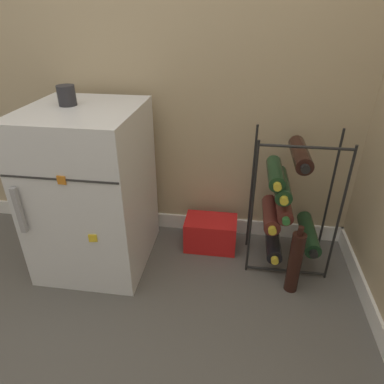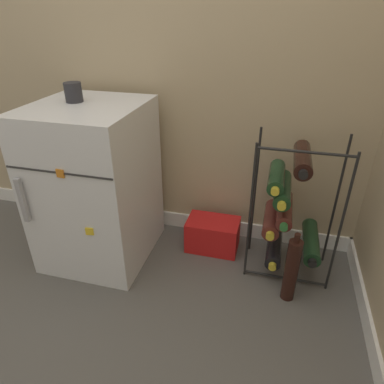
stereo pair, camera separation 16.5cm
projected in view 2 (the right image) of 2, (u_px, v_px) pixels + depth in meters
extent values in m
plane|color=#56544F|center=(179.00, 292.00, 1.62)|extent=(14.00, 14.00, 0.00)
cube|color=white|center=(205.00, 224.00, 2.05)|extent=(6.64, 0.01, 0.09)
cube|color=silver|center=(96.00, 185.00, 1.72)|extent=(0.51, 0.54, 0.81)
cube|color=#2D2D2D|center=(57.00, 173.00, 1.40)|extent=(0.50, 0.00, 0.01)
cube|color=#9E9EA3|center=(23.00, 200.00, 1.50)|extent=(0.02, 0.02, 0.21)
cube|color=orange|center=(60.00, 174.00, 1.39)|extent=(0.04, 0.01, 0.04)
cube|color=yellow|center=(90.00, 231.00, 1.50)|extent=(0.04, 0.01, 0.04)
cylinder|color=black|center=(250.00, 215.00, 1.57)|extent=(0.01, 0.01, 0.70)
cylinder|color=black|center=(340.00, 228.00, 1.48)|extent=(0.01, 0.01, 0.70)
cylinder|color=black|center=(255.00, 194.00, 1.75)|extent=(0.01, 0.01, 0.70)
cylinder|color=black|center=(336.00, 204.00, 1.66)|extent=(0.01, 0.01, 0.70)
cylinder|color=black|center=(284.00, 278.00, 1.68)|extent=(0.39, 0.01, 0.01)
cylinder|color=black|center=(306.00, 152.00, 1.36)|extent=(0.39, 0.01, 0.01)
cylinder|color=black|center=(274.00, 247.00, 1.74)|extent=(0.08, 0.28, 0.08)
cylinder|color=gold|center=(272.00, 267.00, 1.61)|extent=(0.04, 0.02, 0.04)
cylinder|color=#19381E|center=(311.00, 242.00, 1.67)|extent=(0.08, 0.30, 0.08)
cylinder|color=black|center=(312.00, 263.00, 1.53)|extent=(0.04, 0.02, 0.04)
cylinder|color=#56231E|center=(272.00, 219.00, 1.67)|extent=(0.08, 0.26, 0.08)
cylinder|color=gold|center=(270.00, 236.00, 1.55)|extent=(0.04, 0.02, 0.04)
cylinder|color=#56231E|center=(285.00, 209.00, 1.62)|extent=(0.07, 0.28, 0.07)
cylinder|color=#2D7033|center=(284.00, 227.00, 1.49)|extent=(0.04, 0.02, 0.04)
cylinder|color=#19381E|center=(283.00, 189.00, 1.58)|extent=(0.08, 0.28, 0.08)
cylinder|color=gold|center=(282.00, 206.00, 1.45)|extent=(0.04, 0.02, 0.04)
cylinder|color=#19381E|center=(277.00, 177.00, 1.56)|extent=(0.07, 0.26, 0.07)
cylinder|color=gold|center=(275.00, 191.00, 1.44)|extent=(0.04, 0.02, 0.04)
cylinder|color=black|center=(303.00, 159.00, 1.49)|extent=(0.08, 0.29, 0.08)
cylinder|color=black|center=(303.00, 174.00, 1.35)|extent=(0.04, 0.02, 0.04)
cube|color=red|center=(213.00, 234.00, 1.88)|extent=(0.28, 0.18, 0.18)
cylinder|color=#28282D|center=(73.00, 92.00, 1.55)|extent=(0.08, 0.08, 0.09)
cylinder|color=black|center=(291.00, 271.00, 1.52)|extent=(0.06, 0.06, 0.32)
cylinder|color=black|center=(297.00, 238.00, 1.44)|extent=(0.03, 0.03, 0.04)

